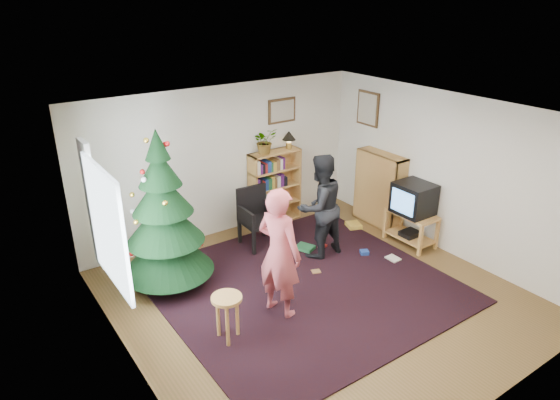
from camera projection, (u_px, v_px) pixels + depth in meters
floor at (317, 296)px, 6.81m from camera, size 5.00×5.00×0.00m
ceiling at (323, 116)px, 5.84m from camera, size 5.00×5.00×0.00m
wall_back at (224, 161)px, 8.21m from camera, size 5.00×0.02×2.50m
wall_front at (497, 309)px, 4.44m from camera, size 5.00×0.02×2.50m
wall_left at (126, 272)px, 5.01m from camera, size 0.02×5.00×2.50m
wall_right at (446, 174)px, 7.64m from camera, size 0.02×5.00×2.50m
rug at (303, 286)px, 7.04m from camera, size 3.80×3.60×0.02m
window_pane at (107, 227)px, 5.38m from camera, size 0.04×1.20×1.40m
curtain at (92, 205)px, 5.93m from camera, size 0.06×0.35×1.60m
picture_back at (282, 111)px, 8.53m from camera, size 0.55×0.03×0.42m
picture_right at (368, 109)px, 8.67m from camera, size 0.03×0.50×0.60m
christmas_tree at (165, 225)px, 6.71m from camera, size 1.25×1.25×2.28m
bookshelf_back at (275, 186)px, 8.80m from camera, size 0.95×0.30×1.30m
bookshelf_right at (380, 188)px, 8.69m from camera, size 0.30×0.95×1.30m
tv_stand at (411, 226)px, 8.11m from camera, size 0.45×0.81×0.55m
crt_tv at (414, 198)px, 7.92m from camera, size 0.53×0.57×0.50m
armchair at (255, 214)px, 8.04m from camera, size 0.55×0.55×0.97m
stool at (227, 307)px, 5.79m from camera, size 0.36×0.36×0.61m
person_standing at (279, 253)px, 6.16m from camera, size 0.58×0.72×1.73m
person_by_chair at (320, 207)px, 7.57m from camera, size 0.82×0.64×1.65m
potted_plant at (265, 141)px, 8.36m from camera, size 0.39×0.34×0.44m
table_lamp at (289, 137)px, 8.62m from camera, size 0.24×0.24×0.32m
floor_clutter at (343, 249)px, 7.95m from camera, size 1.69×1.39×0.08m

